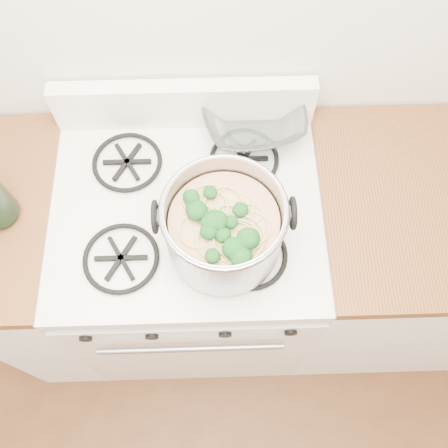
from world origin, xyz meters
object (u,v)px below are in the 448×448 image
stock_pot (224,228)px  spatula (254,186)px  glass_bowl (253,119)px  gas_range (195,268)px

stock_pot → spatula: (0.09, 0.17, -0.08)m
spatula → glass_bowl: (0.01, 0.23, 0.00)m
stock_pot → spatula: size_ratio=1.08×
gas_range → spatula: (0.19, 0.05, 0.50)m
glass_bowl → gas_range: bearing=-125.9°
glass_bowl → spatula: bearing=-91.7°
stock_pot → glass_bowl: stock_pot is taller
gas_range → stock_pot: (0.10, -0.12, 0.58)m
stock_pot → glass_bowl: 0.41m
gas_range → glass_bowl: bearing=54.1°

